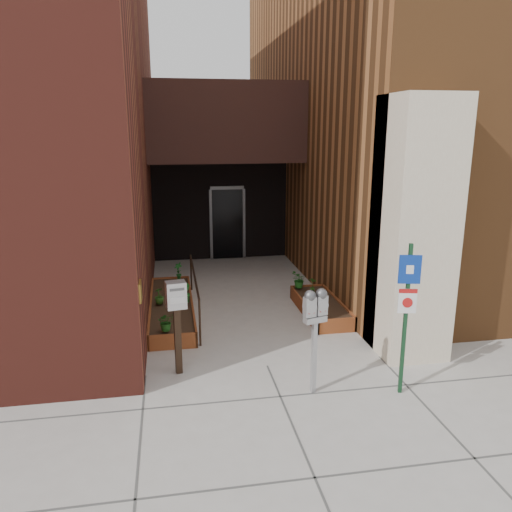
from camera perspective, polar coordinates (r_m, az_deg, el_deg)
name	(u,v)px	position (r m, az deg, el deg)	size (l,w,h in m)	color
ground	(267,366)	(8.56, 1.29, -12.45)	(80.00, 80.00, 0.00)	#9E9991
architecture	(213,86)	(14.48, -4.93, 18.80)	(20.00, 14.60, 10.00)	maroon
planter_left	(172,308)	(10.85, -9.62, -5.92)	(0.90, 3.60, 0.30)	brown
planter_right	(321,308)	(10.83, 7.39, -5.86)	(0.80, 2.20, 0.30)	brown
handrail	(194,280)	(10.61, -7.06, -2.79)	(0.04, 3.34, 0.90)	black
parking_meter	(315,313)	(7.32, 6.78, -6.53)	(0.38, 0.22, 1.63)	#AAAAAD
sign_post	(407,304)	(7.52, 16.85, -5.26)	(0.31, 0.11, 2.30)	#153A20
payment_dropbox	(177,308)	(8.00, -9.07, -5.89)	(0.34, 0.28, 1.55)	black
shrub_left_a	(166,322)	(9.23, -10.22, -7.39)	(0.31, 0.31, 0.35)	#1E5317
shrub_left_b	(185,293)	(10.62, -8.08, -4.19)	(0.22, 0.22, 0.40)	#1B611D
shrub_left_c	(159,296)	(10.63, -11.02, -4.47)	(0.20, 0.20, 0.35)	#265418
shrub_left_d	(178,271)	(12.26, -8.86, -1.68)	(0.21, 0.21, 0.40)	#19591D
shrub_right_a	(313,298)	(10.41, 6.57, -4.78)	(0.18, 0.18, 0.32)	#215D1A
shrub_right_b	(313,285)	(11.21, 6.50, -3.29)	(0.18, 0.18, 0.34)	#2B5E1A
shrub_right_c	(299,280)	(11.47, 4.93, -2.75)	(0.34, 0.34, 0.38)	#1E621C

